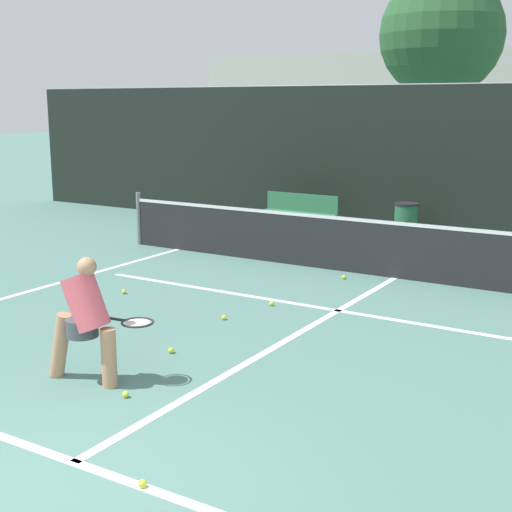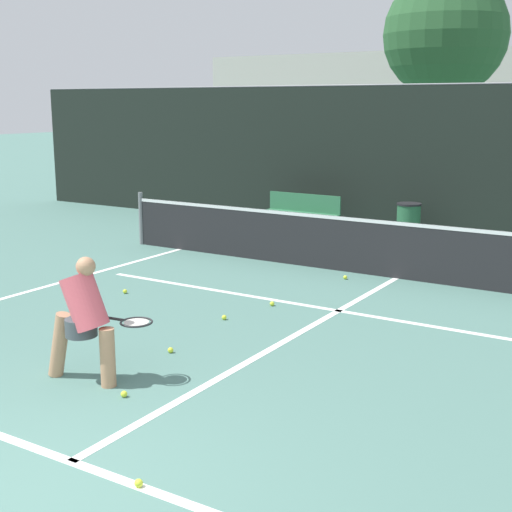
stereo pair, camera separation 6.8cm
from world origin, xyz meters
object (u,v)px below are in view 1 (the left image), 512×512
Objects in this scene: courtside_bench at (300,211)px; parked_car at (469,192)px; player_practicing at (86,317)px; trash_bin at (406,223)px.

parked_car is (2.62, 4.14, 0.18)m from courtside_bench.
player_practicing is 1.64× the size of trash_bin.
parked_car reaches higher than courtside_bench.
trash_bin is 0.21× the size of parked_car.
courtside_bench is at bearing -122.32° from parked_car.
player_practicing is 0.75× the size of courtside_bench.
courtside_bench reaches higher than trash_bin.
trash_bin is at bearing -92.91° from parked_car.
courtside_bench is 2.42m from trash_bin.
trash_bin is 4.00m from parked_car.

